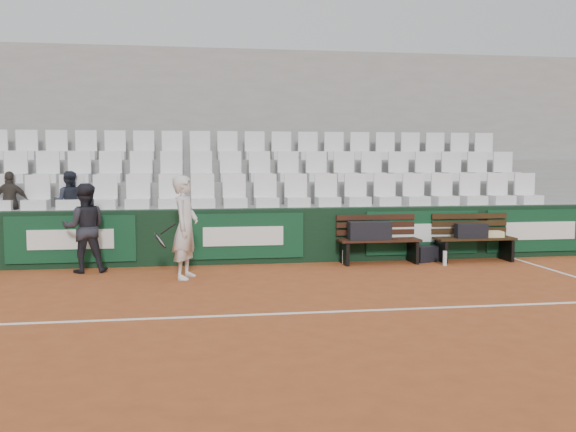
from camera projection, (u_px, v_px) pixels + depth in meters
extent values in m
plane|color=#9C4A23|center=(287.00, 314.00, 7.91)|extent=(80.00, 80.00, 0.00)
cube|color=white|center=(287.00, 313.00, 7.91)|extent=(18.00, 0.06, 0.01)
cube|color=black|center=(253.00, 236.00, 11.80)|extent=(18.00, 0.30, 1.00)
cube|color=#0C381E|center=(71.00, 239.00, 11.13)|extent=(2.20, 0.04, 0.82)
cube|color=#0C381E|center=(243.00, 236.00, 11.60)|extent=(2.20, 0.04, 0.82)
cube|color=#0C381E|center=(422.00, 233.00, 12.13)|extent=(2.20, 0.04, 0.82)
cube|color=#0C381E|center=(540.00, 231.00, 12.51)|extent=(2.20, 0.04, 0.82)
cube|color=gray|center=(250.00, 232.00, 12.42)|extent=(18.00, 0.95, 1.00)
cube|color=gray|center=(245.00, 216.00, 13.33)|extent=(18.00, 0.95, 1.45)
cube|color=gray|center=(241.00, 203.00, 14.25)|extent=(18.00, 0.95, 1.90)
cube|color=gray|center=(239.00, 147.00, 14.75)|extent=(18.00, 0.30, 4.40)
cube|color=white|center=(251.00, 191.00, 12.17)|extent=(11.90, 0.44, 0.63)
cube|color=silver|center=(246.00, 166.00, 13.07)|extent=(11.90, 0.44, 0.63)
cube|color=silver|center=(242.00, 145.00, 13.97)|extent=(11.90, 0.44, 0.63)
cube|color=#351910|center=(379.00, 251.00, 11.75)|extent=(1.50, 0.56, 0.45)
cube|color=#311F0E|center=(474.00, 249.00, 12.01)|extent=(1.50, 0.56, 0.45)
cube|color=black|center=(369.00, 231.00, 11.66)|extent=(0.78, 0.38, 0.33)
cube|color=black|center=(471.00, 231.00, 11.93)|extent=(0.60, 0.33, 0.26)
cube|color=beige|center=(492.00, 234.00, 12.06)|extent=(0.42, 0.33, 0.11)
cube|color=black|center=(426.00, 254.00, 11.99)|extent=(0.55, 0.43, 0.29)
cylinder|color=silver|center=(344.00, 257.00, 11.68)|extent=(0.07, 0.07, 0.26)
cylinder|color=silver|center=(445.00, 258.00, 11.51)|extent=(0.07, 0.07, 0.27)
imported|color=silver|center=(185.00, 227.00, 10.21)|extent=(0.57, 0.70, 1.65)
torus|color=black|center=(160.00, 240.00, 10.17)|extent=(0.19, 0.30, 0.26)
cylinder|color=black|center=(168.00, 229.00, 10.17)|extent=(0.26, 0.03, 0.20)
imported|color=black|center=(85.00, 228.00, 10.78)|extent=(0.79, 0.64, 1.51)
imported|color=#332D29|center=(10.00, 178.00, 11.52)|extent=(0.68, 0.31, 1.14)
imported|color=#1F232F|center=(68.00, 178.00, 11.68)|extent=(0.58, 0.47, 1.15)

